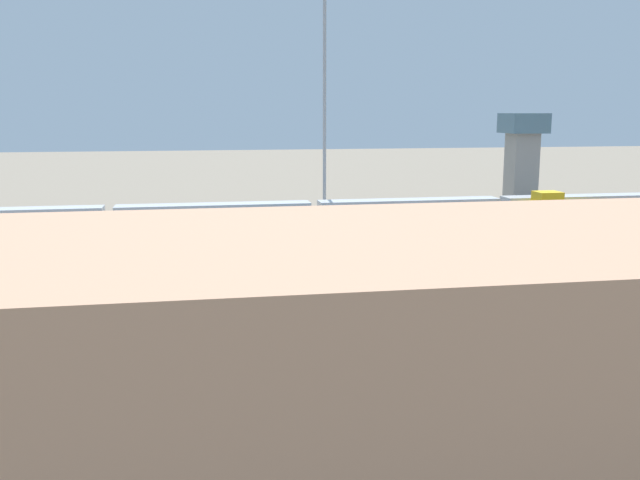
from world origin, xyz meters
TOP-DOWN VIEW (x-y plane):
  - ground_plane at (0.00, 0.00)m, footprint 400.00×400.00m
  - track_bed_0 at (0.00, -20.00)m, footprint 140.00×2.80m
  - track_bed_1 at (0.00, -15.00)m, footprint 140.00×2.80m
  - track_bed_2 at (0.00, -10.00)m, footprint 140.00×2.80m
  - track_bed_3 at (0.00, -5.00)m, footprint 140.00×2.80m
  - track_bed_4 at (0.00, 0.00)m, footprint 140.00×2.80m
  - track_bed_5 at (0.00, 5.00)m, footprint 140.00×2.80m
  - track_bed_6 at (0.00, 10.00)m, footprint 140.00×2.80m
  - track_bed_7 at (0.00, 15.00)m, footprint 140.00×2.80m
  - track_bed_8 at (0.00, 20.00)m, footprint 140.00×2.80m
  - train_on_track_1 at (4.21, -15.00)m, footprint 139.00×3.06m
  - train_on_track_2 at (-28.67, -10.00)m, footprint 10.00×3.00m
  - train_on_track_7 at (-17.83, 15.00)m, footprint 66.40×3.06m
  - train_on_track_5 at (29.53, 5.00)m, footprint 66.40×3.06m
  - train_on_track_6 at (1.69, 10.00)m, footprint 47.20×3.06m
  - light_mast_0 at (-0.64, -22.74)m, footprint 2.80×0.70m
  - maintenance_shed at (17.27, 45.12)m, footprint 53.68×15.26m
  - control_tower at (-33.53, -32.67)m, footprint 6.00×6.00m

SIDE VIEW (x-z plane):
  - ground_plane at x=0.00m, z-range 0.00..0.00m
  - track_bed_0 at x=0.00m, z-range 0.00..0.12m
  - track_bed_1 at x=0.00m, z-range 0.00..0.12m
  - track_bed_2 at x=0.00m, z-range 0.00..0.12m
  - track_bed_3 at x=0.00m, z-range 0.00..0.12m
  - track_bed_4 at x=0.00m, z-range 0.00..0.12m
  - track_bed_5 at x=0.00m, z-range 0.00..0.12m
  - track_bed_6 at x=0.00m, z-range 0.00..0.12m
  - track_bed_7 at x=0.00m, z-range 0.00..0.12m
  - track_bed_8 at x=0.00m, z-range 0.00..0.12m
  - train_on_track_1 at x=4.21m, z-range -0.15..4.25m
  - train_on_track_5 at x=29.53m, z-range -0.10..4.30m
  - train_on_track_7 at x=-17.83m, z-range -0.09..4.31m
  - train_on_track_2 at x=-28.67m, z-range -0.34..4.66m
  - train_on_track_6 at x=1.69m, z-range 0.08..5.08m
  - maintenance_shed at x=17.27m, z-range 0.00..10.61m
  - control_tower at x=-33.53m, z-range 1.18..15.61m
  - light_mast_0 at x=-0.64m, z-range 3.91..35.44m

